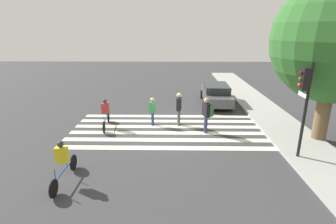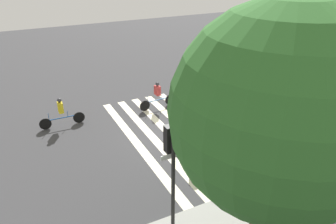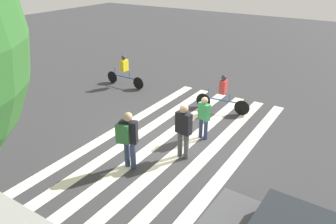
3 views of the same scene
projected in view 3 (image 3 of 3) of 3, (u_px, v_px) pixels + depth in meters
ground_plane at (174, 142)px, 11.45m from camera, size 60.00×60.00×0.00m
crosswalk_stripes at (174, 142)px, 11.45m from camera, size 4.92×10.00×0.01m
pedestrian_adult_yellow_jacket at (204, 116)px, 11.31m from camera, size 0.48×0.33×1.58m
pedestrian_child_with_backpack at (128, 137)px, 9.58m from camera, size 0.56×0.54×1.85m
pedestrian_adult_tall_backpack at (184, 128)px, 10.13m from camera, size 0.54×0.29×1.84m
cyclist_far_lane at (223, 92)px, 13.43m from camera, size 2.31×0.42×1.59m
cyclist_mid_street at (124, 69)px, 16.20m from camera, size 2.31×0.40×1.57m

